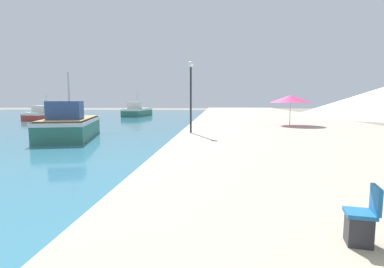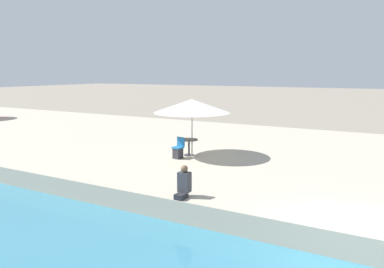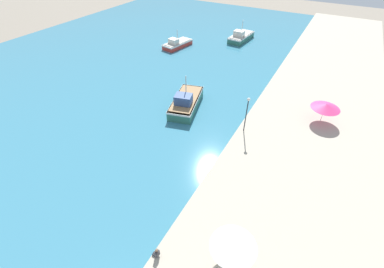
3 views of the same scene
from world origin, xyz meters
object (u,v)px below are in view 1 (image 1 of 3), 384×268
fishing_boat_far (137,111)px  cafe_chair_left (361,224)px  lamppost (191,85)px  cafe_umbrella_white (291,99)px  fishing_boat_near (70,125)px  fishing_boat_mid (47,115)px

fishing_boat_far → cafe_chair_left: size_ratio=8.51×
cafe_chair_left → fishing_boat_far: bearing=29.7°
cafe_chair_left → lamppost: bearing=25.3°
cafe_umbrella_white → fishing_boat_far: bearing=129.4°
cafe_umbrella_white → lamppost: size_ratio=0.75×
fishing_boat_near → fishing_boat_far: size_ratio=1.08×
cafe_umbrella_white → lamppost: (-7.79, -6.63, 0.89)m
cafe_umbrella_white → fishing_boat_mid: bearing=154.9°
fishing_boat_mid → fishing_boat_far: size_ratio=0.91×
lamppost → fishing_boat_mid: bearing=137.0°
cafe_umbrella_white → cafe_chair_left: (-3.87, -21.38, -1.87)m
fishing_boat_far → lamppost: size_ratio=1.70×
cafe_umbrella_white → lamppost: 10.26m
fishing_boat_near → cafe_umbrella_white: fishing_boat_near is taller
cafe_umbrella_white → cafe_chair_left: 21.80m
fishing_boat_near → cafe_chair_left: bearing=-66.5°
fishing_boat_near → fishing_boat_mid: bearing=110.1°
fishing_boat_near → lamppost: lamppost is taller
fishing_boat_near → fishing_boat_far: 29.13m
fishing_boat_far → cafe_umbrella_white: fishing_boat_far is taller
fishing_boat_near → lamppost: size_ratio=1.83×
fishing_boat_near → cafe_umbrella_white: (16.86, 4.87, 1.93)m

